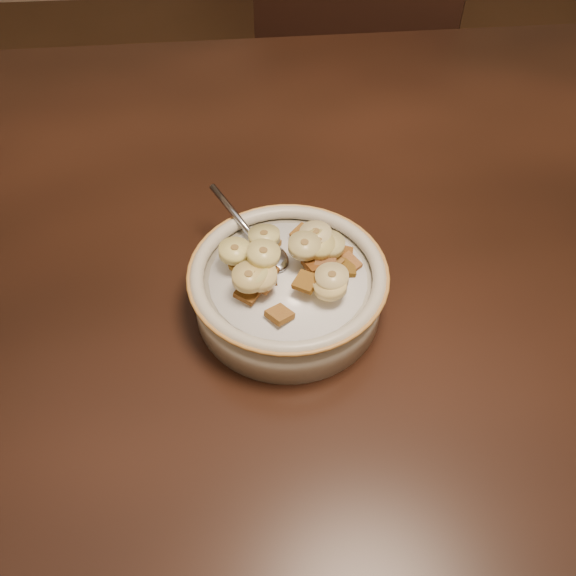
{
  "coord_description": "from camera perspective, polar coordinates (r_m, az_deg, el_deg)",
  "views": [
    {
      "loc": [
        -0.09,
        -0.5,
        1.25
      ],
      "look_at": [
        -0.06,
        -0.1,
        0.78
      ],
      "focal_mm": 40.0,
      "sensor_mm": 36.0,
      "label": 1
    }
  ],
  "objects": [
    {
      "name": "banana_slice_11",
      "position": [
        0.61,
        -4.74,
        3.3
      ],
      "size": [
        0.03,
        0.03,
        0.01
      ],
      "primitive_type": "cylinder",
      "rotation": [
        -0.04,
        0.07,
        0.02
      ],
      "color": "#EDE075",
      "rests_on": "milk"
    },
    {
      "name": "chair",
      "position": [
        1.37,
        6.8,
        15.56
      ],
      "size": [
        0.58,
        0.58,
        1.01
      ],
      "primitive_type": "cube",
      "rotation": [
        0.0,
        0.0,
        -0.41
      ],
      "color": "black",
      "rests_on": "floor"
    },
    {
      "name": "cereal_square_16",
      "position": [
        0.62,
        -3.22,
        2.95
      ],
      "size": [
        0.02,
        0.02,
        0.01
      ],
      "primitive_type": "cube",
      "rotation": [
        0.12,
        0.01,
        1.32
      ],
      "color": "brown",
      "rests_on": "milk"
    },
    {
      "name": "cereal_square_5",
      "position": [
        0.6,
        -2.07,
        1.5
      ],
      "size": [
        0.03,
        0.03,
        0.01
      ],
      "primitive_type": "cube",
      "rotation": [
        -0.1,
        -0.16,
        2.47
      ],
      "color": "brown",
      "rests_on": "milk"
    },
    {
      "name": "cereal_square_9",
      "position": [
        0.63,
        -1.85,
        4.1
      ],
      "size": [
        0.03,
        0.03,
        0.01
      ],
      "primitive_type": "cube",
      "rotation": [
        0.24,
        0.11,
        2.33
      ],
      "color": "olive",
      "rests_on": "milk"
    },
    {
      "name": "banana_slice_7",
      "position": [
        0.61,
        2.73,
        3.9
      ],
      "size": [
        0.04,
        0.04,
        0.01
      ],
      "primitive_type": "cylinder",
      "rotation": [
        0.13,
        0.0,
        0.74
      ],
      "color": "#E6D973",
      "rests_on": "milk"
    },
    {
      "name": "cereal_square_1",
      "position": [
        0.61,
        -3.88,
        2.13
      ],
      "size": [
        0.03,
        0.03,
        0.01
      ],
      "primitive_type": "cube",
      "rotation": [
        0.05,
        0.08,
        1.06
      ],
      "color": "#996026",
      "rests_on": "milk"
    },
    {
      "name": "banana_slice_1",
      "position": [
        0.58,
        3.92,
        0.92
      ],
      "size": [
        0.04,
        0.04,
        0.01
      ],
      "primitive_type": "cylinder",
      "rotation": [
        -0.05,
        -0.01,
        1.43
      ],
      "color": "#FFEB9C",
      "rests_on": "milk"
    },
    {
      "name": "cereal_square_11",
      "position": [
        0.59,
        1.6,
        0.55
      ],
      "size": [
        0.03,
        0.03,
        0.01
      ],
      "primitive_type": "cube",
      "rotation": [
        -0.11,
        -0.14,
        0.99
      ],
      "color": "#996A1C",
      "rests_on": "milk"
    },
    {
      "name": "table",
      "position": [
        0.73,
        4.17,
        3.43
      ],
      "size": [
        1.42,
        0.92,
        0.04
      ],
      "primitive_type": "cube",
      "rotation": [
        0.0,
        0.0,
        0.02
      ],
      "color": "#33190F",
      "rests_on": "floor"
    },
    {
      "name": "banana_slice_6",
      "position": [
        0.6,
        1.47,
        3.78
      ],
      "size": [
        0.04,
        0.04,
        0.01
      ],
      "primitive_type": "cylinder",
      "rotation": [
        -0.02,
        -0.06,
        2.24
      ],
      "color": "#DAC581",
      "rests_on": "milk"
    },
    {
      "name": "banana_slice_0",
      "position": [
        0.62,
        -2.14,
        4.62
      ],
      "size": [
        0.04,
        0.04,
        0.02
      ],
      "primitive_type": "cylinder",
      "rotation": [
        -0.09,
        0.14,
        1.07
      ],
      "color": "#EEE38D",
      "rests_on": "milk"
    },
    {
      "name": "cereal_square_2",
      "position": [
        0.64,
        1.36,
        4.85
      ],
      "size": [
        0.03,
        0.03,
        0.01
      ],
      "primitive_type": "cube",
      "rotation": [
        -0.09,
        -0.11,
        0.79
      ],
      "color": "brown",
      "rests_on": "milk"
    },
    {
      "name": "spoon",
      "position": [
        0.63,
        -1.59,
        2.74
      ],
      "size": [
        0.05,
        0.05,
        0.01
      ],
      "primitive_type": "ellipsoid",
      "rotation": [
        0.0,
        0.0,
        3.7
      ],
      "color": "#A8AEBD",
      "rests_on": "cereal_bowl"
    },
    {
      "name": "cereal_square_20",
      "position": [
        0.59,
        -3.59,
        -0.41
      ],
      "size": [
        0.03,
        0.03,
        0.01
      ],
      "primitive_type": "cube",
      "rotation": [
        0.14,
        -0.01,
        1.0
      ],
      "color": "brown",
      "rests_on": "milk"
    },
    {
      "name": "cereal_bowl",
      "position": [
        0.63,
        0.0,
        -0.47
      ],
      "size": [
        0.18,
        0.18,
        0.04
      ],
      "primitive_type": "cylinder",
      "color": "beige",
      "rests_on": "table"
    },
    {
      "name": "cereal_square_10",
      "position": [
        0.62,
        5.06,
        1.85
      ],
      "size": [
        0.02,
        0.02,
        0.01
      ],
      "primitive_type": "cube",
      "rotation": [
        0.19,
        -0.03,
        1.55
      ],
      "color": "brown",
      "rests_on": "milk"
    },
    {
      "name": "cereal_square_17",
      "position": [
        0.59,
        -2.3,
        0.45
      ],
      "size": [
        0.03,
        0.03,
        0.01
      ],
      "primitive_type": "cube",
      "rotation": [
        0.07,
        0.17,
        1.04
      ],
      "color": "brown",
      "rests_on": "milk"
    },
    {
      "name": "banana_slice_5",
      "position": [
        0.62,
        2.46,
        4.76
      ],
      "size": [
        0.04,
        0.04,
        0.01
      ],
      "primitive_type": "cylinder",
      "rotation": [
        -0.02,
        0.01,
        2.33
      ],
      "color": "#FEF1A8",
      "rests_on": "milk"
    },
    {
      "name": "cereal_square_13",
      "position": [
        0.64,
        2.69,
        4.01
      ],
      "size": [
        0.03,
        0.03,
        0.01
      ],
      "primitive_type": "cube",
      "rotation": [
        -0.15,
        -0.1,
        1.89
      ],
      "color": "brown",
      "rests_on": "milk"
    },
    {
      "name": "milk",
      "position": [
        0.61,
        0.0,
        0.86
      ],
      "size": [
        0.15,
        0.15,
        0.0
      ],
      "primitive_type": "cylinder",
      "color": "white",
      "rests_on": "cereal_bowl"
    },
    {
      "name": "cereal_square_7",
      "position": [
        0.6,
        -2.48,
        2.23
      ],
      "size": [
        0.03,
        0.03,
        0.01
      ],
      "primitive_type": "cube",
      "rotation": [
        0.03,
        -0.13,
        2.5
      ],
      "color": "brown",
      "rests_on": "milk"
    },
    {
      "name": "cereal_square_15",
      "position": [
        0.58,
        -0.76,
        -2.37
      ],
      "size": [
        0.03,
        0.03,
        0.01
      ],
      "primitive_type": "cube",
      "rotation": [
        0.23,
        0.11,
        2.26
      ],
      "color": "olive",
      "rests_on": "milk"
    },
    {
      "name": "banana_slice_9",
      "position": [
        0.58,
        3.77,
        0.23
      ],
      "size": [
        0.04,
        0.04,
        0.01
      ],
      "primitive_type": "cylinder",
      "rotation": [
        -0.11,
        0.06,
        2.05
      ],
      "color": "#FFE58A",
      "rests_on": "milk"
    },
    {
      "name": "cereal_square_19",
      "position": [
        0.6,
        3.25,
        1.93
      ],
      "size": [
        0.02,
        0.02,
        0.01
      ],
      "primitive_type": "cube",
      "rotation": [
        -0.22,
        -0.17,
        2.95
      ],
      "color": "brown",
      "rests_on": "milk"
    },
    {
      "name": "cereal_square_6",
      "position": [
        0.61,
        2.44,
        2.09
      ],
      "size": [
        0.03,
        0.03,
        0.01
      ],
      "primitive_type": "cube",
      "rotation": [
        -0.05,
        0.15,
        0.42
      ],
      "color": "brown",
      "rests_on": "milk"
    },
    {
      "name": "banana_slice_10",
      "position": [
        0.58,
        -3.27,
        1.18
      ],
      "size": [
        0.04,
        0.04,
        0.01
      ],
      "primitive_type": "cylinder",
      "rotation": [
        0.01,
        0.08,
        2.75
      ],
      "color": "#D0C678",
      "rests_on": "milk"
    },
    {
      "name": "cereal_square_14",
      "position": [
        0.59,
        -2.04,
        1.0
      ],
      "size": [
        0.02,
        0.02,
        0.01
      ],
      "primitive_type": "cube",
      "rotation": [
        -0.1,
        -0.14,
        1.65
      ],
      "color": "brown",
      "rests_on": "milk"
    },
    {
      "name": "cereal_square_8",
      "position": [
        0.6,
        -3.51,
        0.61
      ],
      "size": [
        0.03,
        0.03,
        0.01
      ],
      "primitive_type": "cube",
      "rotation": [
        -0.1,
        -0.02,
        2.39
      ],
      "color": "brown",
      "rests_on": "milk"
    },
    {
      "name": "banana_slice_4",
      "position": [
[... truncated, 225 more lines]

